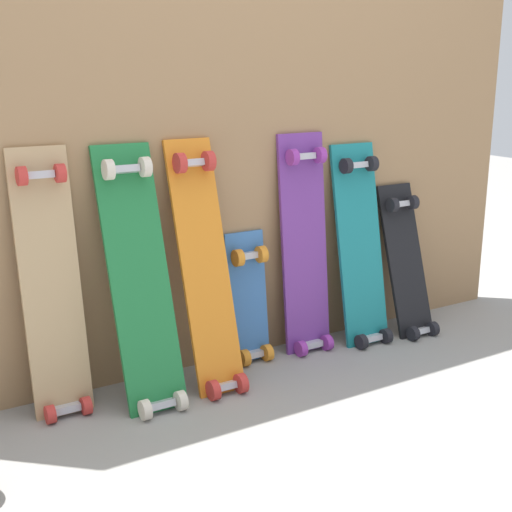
# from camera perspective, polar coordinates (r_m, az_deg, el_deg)

# --- Properties ---
(ground_plane) EXTENTS (12.00, 12.00, 0.00)m
(ground_plane) POSITION_cam_1_polar(r_m,az_deg,el_deg) (2.83, -0.73, -8.33)
(ground_plane) COLOR gray
(plywood_wall_panel) EXTENTS (2.74, 0.04, 1.45)m
(plywood_wall_panel) POSITION_cam_1_polar(r_m,az_deg,el_deg) (2.69, -1.54, 6.46)
(plywood_wall_panel) COLOR #99724C
(plywood_wall_panel) RESTS_ON ground
(skateboard_natural) EXTENTS (0.19, 0.20, 0.95)m
(skateboard_natural) POSITION_cam_1_polar(r_m,az_deg,el_deg) (2.39, -16.23, -2.96)
(skateboard_natural) COLOR tan
(skateboard_natural) RESTS_ON ground
(skateboard_green) EXTENTS (0.21, 0.34, 0.94)m
(skateboard_green) POSITION_cam_1_polar(r_m,az_deg,el_deg) (2.41, -9.30, -2.52)
(skateboard_green) COLOR #1E7238
(skateboard_green) RESTS_ON ground
(skateboard_orange) EXTENTS (0.18, 0.33, 0.95)m
(skateboard_orange) POSITION_cam_1_polar(r_m,az_deg,el_deg) (2.50, -4.03, -1.55)
(skateboard_orange) COLOR orange
(skateboard_orange) RESTS_ON ground
(skateboard_blue) EXTENTS (0.17, 0.14, 0.57)m
(skateboard_blue) POSITION_cam_1_polar(r_m,az_deg,el_deg) (2.75, -0.58, -4.00)
(skateboard_blue) COLOR #386BAD
(skateboard_blue) RESTS_ON ground
(skateboard_purple) EXTENTS (0.21, 0.17, 0.94)m
(skateboard_purple) POSITION_cam_1_polar(r_m,az_deg,el_deg) (2.82, 4.02, 0.32)
(skateboard_purple) COLOR #6B338C
(skateboard_purple) RESTS_ON ground
(skateboard_teal) EXTENTS (0.21, 0.24, 0.89)m
(skateboard_teal) POSITION_cam_1_polar(r_m,az_deg,el_deg) (2.95, 8.54, 0.27)
(skateboard_teal) COLOR #197A7F
(skateboard_teal) RESTS_ON ground
(skateboard_black) EXTENTS (0.18, 0.28, 0.70)m
(skateboard_black) POSITION_cam_1_polar(r_m,az_deg,el_deg) (3.11, 12.20, -0.95)
(skateboard_black) COLOR black
(skateboard_black) RESTS_ON ground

